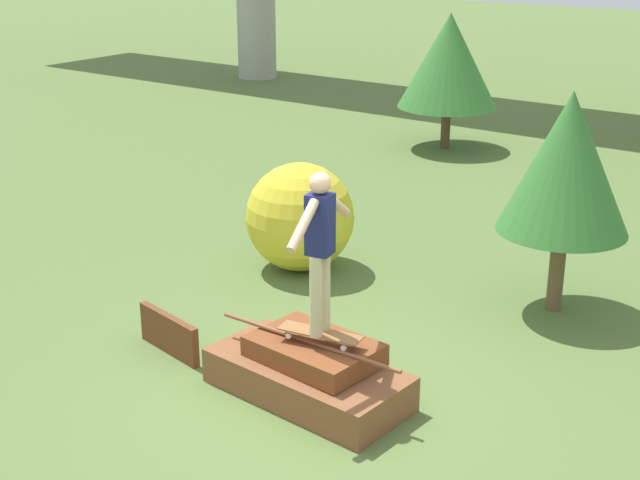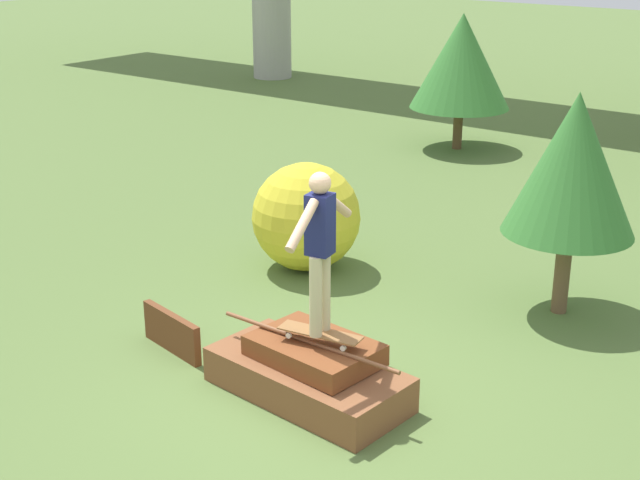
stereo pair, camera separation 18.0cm
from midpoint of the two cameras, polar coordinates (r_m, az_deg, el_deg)
ground_plane at (r=8.80m, az=-0.19°, el=-9.92°), size 80.00×80.00×0.00m
scrap_pile at (r=8.69m, az=-0.09°, el=-8.47°), size 2.08×1.08×0.61m
scrap_plank_loose at (r=9.65m, az=-8.94°, el=-5.87°), size 0.97×0.26×0.44m
skateboard at (r=8.45m, az=0.62°, el=-6.00°), size 0.85×0.35×0.09m
skater at (r=8.09m, az=0.64°, el=-0.16°), size 0.29×1.18×1.57m
tree_behind_left at (r=17.88m, az=9.33°, el=11.23°), size 1.96×1.96×2.66m
tree_behind_right at (r=10.36m, az=16.37°, el=4.62°), size 1.50×1.50×2.61m
bush_yellow_flowering at (r=11.59m, az=-0.44°, el=1.49°), size 1.42×1.42×1.42m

